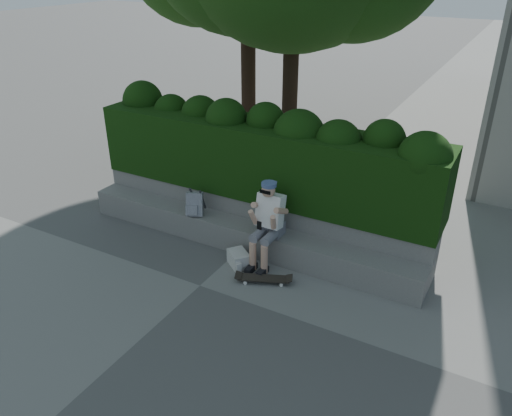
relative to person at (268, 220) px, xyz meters
The scene contains 8 objects.
ground 1.43m from the person, 118.35° to the right, with size 80.00×80.00×0.00m, color slate.
bench_ledge 0.80m from the person, 162.53° to the left, with size 6.00×0.45×0.45m, color gray.
planter_wall 0.95m from the person, 131.29° to the left, with size 6.00×0.50×0.75m, color gray.
hedge 1.21m from the person, 123.19° to the left, with size 6.00×1.00×1.20m, color black.
person is the anchor object (origin of this frame).
skateboard 0.89m from the person, 68.45° to the right, with size 0.78×0.48×0.08m.
backpack_plaid 1.44m from the person, behind, with size 0.27×0.15×0.40m, color #ABACB0.
backpack_ground 0.79m from the person, 138.36° to the right, with size 0.37×0.26×0.24m, color beige.
Camera 1 is at (3.68, -4.93, 4.37)m, focal length 35.00 mm.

